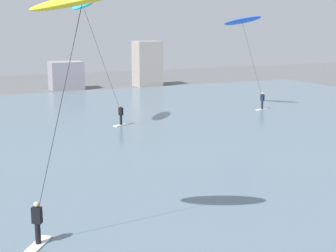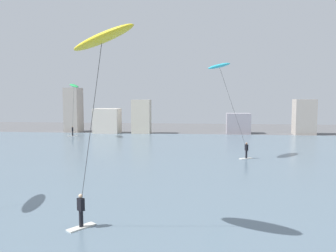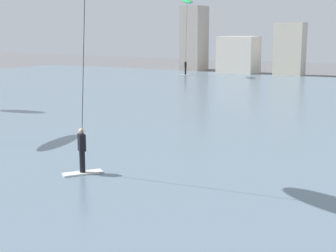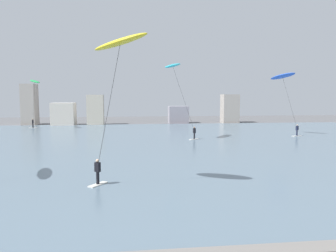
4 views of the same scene
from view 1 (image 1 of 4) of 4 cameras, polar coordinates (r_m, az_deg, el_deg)
name	(u,v)px [view 1 (image 1 of 4)]	position (r m, az deg, el deg)	size (l,w,h in m)	color
water_bay	(30,145)	(33.96, -15.79, -2.18)	(84.00, 52.00, 0.10)	slate
kitesurfer_cyan	(86,13)	(37.46, -9.57, 12.89)	(5.10, 3.93, 9.92)	silver
kitesurfer_blue	(244,27)	(46.45, 8.84, 11.38)	(4.13, 3.70, 8.94)	silver
kitesurfer_yellow	(78,18)	(16.18, -10.45, 12.26)	(3.97, 3.47, 9.23)	silver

